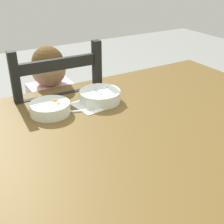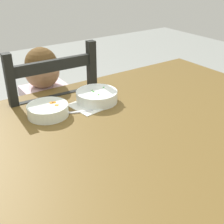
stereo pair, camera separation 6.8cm
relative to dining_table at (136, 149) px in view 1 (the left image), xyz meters
The scene contains 7 objects.
dining_table is the anchor object (origin of this frame).
dining_chair 0.63m from the dining_table, 101.38° to the left, with size 0.44×0.44×0.97m.
child_figure 0.59m from the dining_table, 101.19° to the left, with size 0.32×0.31×0.93m.
bowl_of_peas 0.31m from the dining_table, 90.12° to the left, with size 0.18×0.18×0.05m.
bowl_of_carrots 0.38m from the dining_table, 128.60° to the left, with size 0.16×0.16×0.05m.
spoon 0.31m from the dining_table, 120.68° to the left, with size 0.13×0.07×0.01m.
paper_napkin 0.29m from the dining_table, 98.28° to the left, with size 0.16×0.14×0.00m, color white.
Camera 1 is at (-0.56, -0.76, 1.30)m, focal length 47.81 mm.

